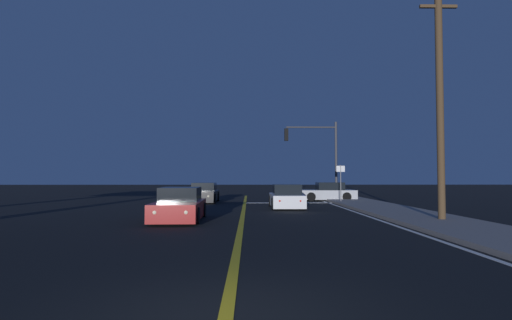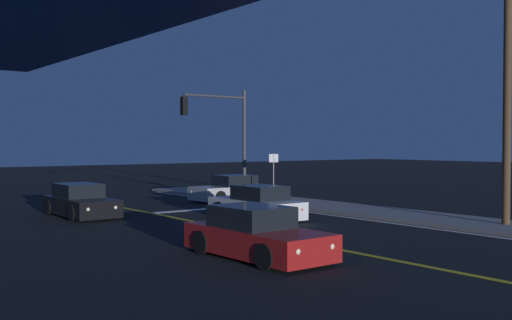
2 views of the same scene
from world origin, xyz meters
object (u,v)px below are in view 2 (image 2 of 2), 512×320
at_px(car_lead_oncoming_black, 80,202).
at_px(street_sign_corner, 274,170).
at_px(car_distant_tail_silver, 232,190).
at_px(utility_pole_right, 507,81).
at_px(car_following_oncoming_white, 257,204).
at_px(car_far_approaching_red, 256,235).
at_px(traffic_signal_near_right, 223,127).

bearing_deg(car_lead_oncoming_black, street_sign_corner, 172.47).
height_order(car_distant_tail_silver, utility_pole_right, utility_pole_right).
distance_m(car_following_oncoming_white, car_distant_tail_silver, 7.84).
height_order(car_far_approaching_red, utility_pole_right, utility_pole_right).
distance_m(car_lead_oncoming_black, traffic_signal_near_right, 8.88).
height_order(car_lead_oncoming_black, utility_pole_right, utility_pole_right).
relative_size(car_far_approaching_red, traffic_signal_near_right, 0.77).
relative_size(car_far_approaching_red, utility_pole_right, 0.45).
bearing_deg(car_far_approaching_red, traffic_signal_near_right, -122.16).
height_order(car_following_oncoming_white, street_sign_corner, street_sign_corner).
xyz_separation_m(car_distant_tail_silver, street_sign_corner, (0.30, -3.11, 1.12)).
xyz_separation_m(car_lead_oncoming_black, traffic_signal_near_right, (8.12, 1.50, 3.27)).
bearing_deg(car_distant_tail_silver, street_sign_corner, -174.34).
bearing_deg(utility_pole_right, car_lead_oncoming_black, 130.11).
bearing_deg(traffic_signal_near_right, car_lead_oncoming_black, 10.48).
bearing_deg(car_lead_oncoming_black, car_distant_tail_silver, -168.01).
relative_size(car_lead_oncoming_black, traffic_signal_near_right, 0.78).
bearing_deg(utility_pole_right, car_following_oncoming_white, 125.74).
relative_size(utility_pole_right, street_sign_corner, 3.90).
xyz_separation_m(car_following_oncoming_white, car_far_approaching_red, (-4.95, -6.42, 0.00)).
bearing_deg(car_following_oncoming_white, car_distant_tail_silver, 61.99).
xyz_separation_m(car_distant_tail_silver, car_far_approaching_red, (-8.61, -13.36, 0.00)).
bearing_deg(car_following_oncoming_white, car_far_approaching_red, -127.80).
relative_size(car_distant_tail_silver, traffic_signal_near_right, 0.72).
xyz_separation_m(utility_pole_right, street_sign_corner, (-1.40, 11.28, -3.48)).
xyz_separation_m(car_following_oncoming_white, car_distant_tail_silver, (3.66, 6.94, 0.00)).
xyz_separation_m(car_following_oncoming_white, street_sign_corner, (3.96, 3.83, 1.12)).
height_order(car_following_oncoming_white, utility_pole_right, utility_pole_right).
distance_m(car_distant_tail_silver, street_sign_corner, 3.31).
bearing_deg(car_distant_tail_silver, car_following_oncoming_white, 152.38).
distance_m(car_lead_oncoming_black, car_far_approaching_red, 11.55).
height_order(car_following_oncoming_white, traffic_signal_near_right, traffic_signal_near_right).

